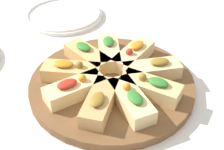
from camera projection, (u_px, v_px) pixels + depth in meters
The scene contains 12 objects.
ground_plane at pixel (112, 88), 0.67m from camera, with size 3.00×3.00×0.00m, color silver.
serving_board at pixel (112, 84), 0.66m from camera, with size 0.35×0.35×0.02m, color brown.
focaccia_slice_0 at pixel (71, 71), 0.65m from camera, with size 0.12×0.12×0.04m.
focaccia_slice_1 at pixel (75, 89), 0.61m from camera, with size 0.13×0.06×0.04m.
focaccia_slice_2 at pixel (100, 102), 0.58m from camera, with size 0.12×0.11×0.04m.
focaccia_slice_3 at pixel (131, 100), 0.58m from camera, with size 0.08×0.13×0.04m.
focaccia_slice_4 at pixel (151, 87), 0.61m from camera, with size 0.09×0.13×0.04m.
focaccia_slice_5 at pixel (152, 70), 0.66m from camera, with size 0.13×0.10×0.04m.
focaccia_slice_6 at pixel (133, 55), 0.70m from camera, with size 0.13×0.08×0.04m.
focaccia_slice_7 at pixel (109, 52), 0.71m from camera, with size 0.11×0.12×0.04m.
focaccia_slice_8 at pixel (86, 57), 0.70m from camera, with size 0.05×0.12×0.04m.
plate_right at pixel (64, 15), 0.92m from camera, with size 0.23×0.23×0.02m.
Camera 1 is at (-0.33, -0.40, 0.43)m, focal length 50.00 mm.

